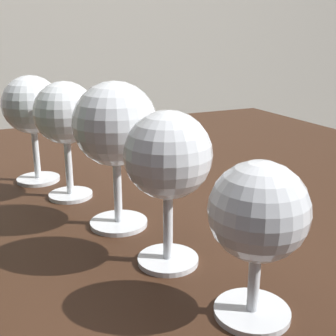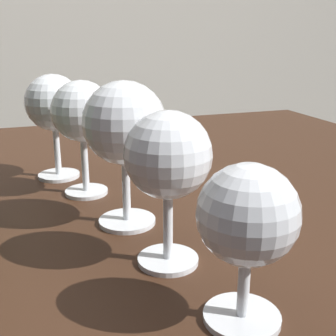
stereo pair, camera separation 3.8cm
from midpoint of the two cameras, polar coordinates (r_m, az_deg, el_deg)
dining_table at (r=0.66m, az=-3.97°, el=-9.78°), size 1.14×0.89×0.73m
wine_glass_cabernet at (r=0.31m, az=13.80°, el=-6.61°), size 0.07×0.07×0.12m
wine_glass_white at (r=0.38m, az=2.88°, el=1.11°), size 0.08×0.08×0.14m
wine_glass_amber at (r=0.46m, az=-3.35°, el=5.52°), size 0.09×0.09×0.16m
wine_glass_chardonnay at (r=0.56m, az=-9.25°, el=7.11°), size 0.08×0.08×0.15m
wine_glass_rose at (r=0.64m, az=-13.03°, el=7.93°), size 0.08×0.08×0.15m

